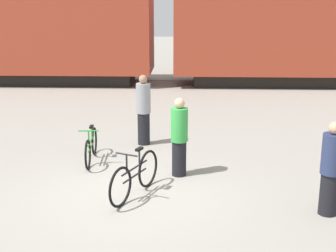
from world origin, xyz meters
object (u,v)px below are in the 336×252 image
Objects in this scene: bicycle_black at (135,176)px; person_in_green at (179,137)px; bicycle_green at (91,147)px; person_in_navy at (331,169)px; person_in_grey at (144,110)px; freight_train at (163,20)px.

person_in_green is at bearing 54.12° from bicycle_black.
bicycle_green is 1.02× the size of person_in_navy.
person_in_grey reaches higher than bicycle_black.
freight_train is 11.67m from person_in_green.
bicycle_black is 0.99× the size of person_in_green.
person_in_green is (0.92, -11.46, -1.99)m from freight_train.
person_in_navy is at bearing -12.49° from person_in_grey.
freight_train is 13.52× the size of bicycle_green.
bicycle_green is at bearing 122.34° from bicycle_black.
bicycle_green is 2.33m from bicycle_black.
person_in_green reaches higher than person_in_navy.
person_in_grey is (1.11, 1.41, 0.56)m from bicycle_green.
person_in_green is at bearing -31.12° from person_in_grey.
person_in_navy reaches higher than bicycle_green.
freight_train is 12.85m from bicycle_black.
freight_train is 13.88m from person_in_navy.
person_in_grey is at bearing 122.25° from person_in_navy.
person_in_navy is (2.67, -1.80, -0.01)m from person_in_green.
freight_train is at bearing 143.16° from person_in_green.
bicycle_green is 1.88m from person_in_grey.
bicycle_green is at bearing -96.22° from freight_train.
freight_train is at bearing 125.11° from person_in_grey.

